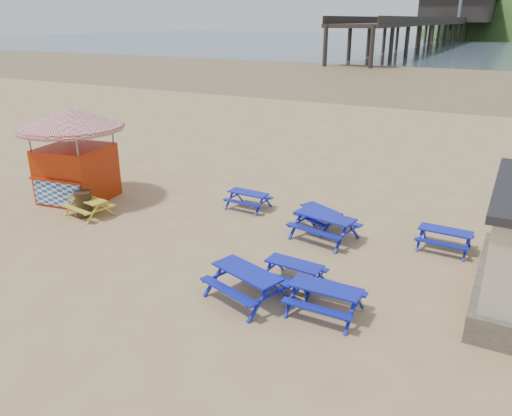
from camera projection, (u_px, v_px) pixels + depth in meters
The scene contains 14 objects.
ground at pixel (242, 253), 15.92m from camera, with size 400.00×400.00×0.00m, color tan.
wet_sand at pixel (462, 80), 61.33m from camera, with size 400.00×400.00×0.00m, color brown.
sea at pixel (508, 43), 156.30m from camera, with size 400.00×400.00×0.00m, color #445662.
picnic_table_blue_a at pixel (248, 200), 19.62m from camera, with size 1.65×1.36×0.67m.
picnic_table_blue_b at pixel (321, 218), 17.87m from camera, with size 2.02×1.88×0.67m.
picnic_table_blue_c at pixel (324, 227), 16.83m from camera, with size 2.32×2.00×0.86m.
picnic_table_blue_d at pixel (294, 274), 13.95m from camera, with size 1.68×1.39×0.67m.
picnic_table_blue_e at pixel (247, 285), 13.21m from camera, with size 2.39×2.14×0.83m.
picnic_table_blue_f at pixel (325, 300), 12.57m from camera, with size 1.81×1.46×0.76m.
picnic_table_yellow at pixel (89, 207), 18.90m from camera, with size 1.81×1.56×0.68m.
ice_cream_kiosk at pixel (73, 143), 19.91m from camera, with size 4.76×4.76×3.78m.
litter_bin at pixel (84, 204), 18.79m from camera, with size 0.66×0.66×0.97m.
pier at pixel (454, 24), 169.05m from camera, with size 24.00×220.00×39.29m.
picnic_table_blue_g at pixel (444, 240), 16.09m from camera, with size 1.68×1.38×0.68m.
Camera 1 is at (7.14, -12.48, 7.00)m, focal length 35.00 mm.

